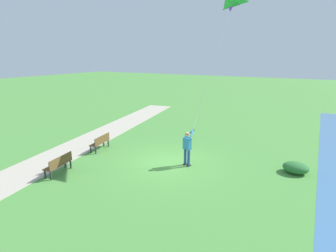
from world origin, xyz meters
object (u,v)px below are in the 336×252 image
object	(u,v)px
park_bench_far_walkway	(59,163)
person_kite_flyer	(187,145)
flying_kite	(226,1)
lakeside_shrub	(296,168)
park_bench_near_walkway	(101,141)

from	to	relation	value
park_bench_far_walkway	person_kite_flyer	bearing A→B (deg)	-141.59
flying_kite	lakeside_shrub	bearing A→B (deg)	167.31
person_kite_flyer	park_bench_near_walkway	world-z (taller)	person_kite_flyer
person_kite_flyer	park_bench_far_walkway	bearing A→B (deg)	38.41
park_bench_near_walkway	park_bench_far_walkway	size ratio (longest dim) A/B	1.00
park_bench_far_walkway	lakeside_shrub	size ratio (longest dim) A/B	1.34
park_bench_near_walkway	lakeside_shrub	world-z (taller)	park_bench_near_walkway
person_kite_flyer	flying_kite	bearing A→B (deg)	-107.37
person_kite_flyer	flying_kite	xyz separation A→B (m)	(-0.80, -2.56, 6.92)
person_kite_flyer	lakeside_shrub	xyz separation A→B (m)	(-4.83, -1.65, -0.79)
flying_kite	lakeside_shrub	size ratio (longest dim) A/B	5.80
flying_kite	lakeside_shrub	distance (m)	8.75
person_kite_flyer	park_bench_near_walkway	size ratio (longest dim) A/B	1.18
flying_kite	park_bench_near_walkway	bearing A→B (deg)	25.07
flying_kite	park_bench_far_walkway	world-z (taller)	flying_kite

